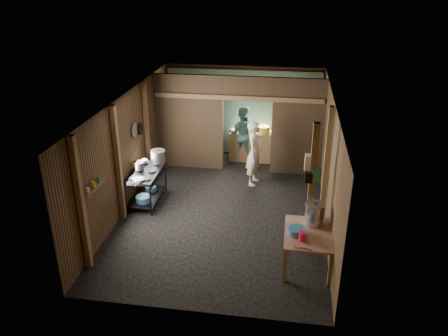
% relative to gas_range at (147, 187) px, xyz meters
% --- Properties ---
extents(floor, '(4.50, 7.00, 0.00)m').
position_rel_gas_range_xyz_m(floor, '(1.88, 0.00, -0.40)').
color(floor, black).
rests_on(floor, ground).
extents(ceiling, '(4.50, 7.00, 0.00)m').
position_rel_gas_range_xyz_m(ceiling, '(1.88, 0.00, 2.20)').
color(ceiling, '#2E2D2D').
rests_on(ceiling, ground).
extents(wall_back, '(4.50, 0.00, 2.60)m').
position_rel_gas_range_xyz_m(wall_back, '(1.88, 3.50, 0.90)').
color(wall_back, brown).
rests_on(wall_back, ground).
extents(wall_front, '(4.50, 0.00, 2.60)m').
position_rel_gas_range_xyz_m(wall_front, '(1.88, -3.50, 0.90)').
color(wall_front, brown).
rests_on(wall_front, ground).
extents(wall_left, '(0.00, 7.00, 2.60)m').
position_rel_gas_range_xyz_m(wall_left, '(-0.37, 0.00, 0.90)').
color(wall_left, brown).
rests_on(wall_left, ground).
extents(wall_right, '(0.00, 7.00, 2.60)m').
position_rel_gas_range_xyz_m(wall_right, '(4.13, 0.00, 0.90)').
color(wall_right, brown).
rests_on(wall_right, ground).
extents(partition_left, '(1.85, 0.10, 2.60)m').
position_rel_gas_range_xyz_m(partition_left, '(0.55, 2.20, 0.90)').
color(partition_left, brown).
rests_on(partition_left, floor).
extents(partition_right, '(1.35, 0.10, 2.60)m').
position_rel_gas_range_xyz_m(partition_right, '(3.46, 2.20, 0.90)').
color(partition_right, brown).
rests_on(partition_right, floor).
extents(partition_header, '(1.30, 0.10, 0.60)m').
position_rel_gas_range_xyz_m(partition_header, '(2.13, 2.20, 1.90)').
color(partition_header, brown).
rests_on(partition_header, wall_back).
extents(turquoise_panel, '(4.40, 0.06, 2.50)m').
position_rel_gas_range_xyz_m(turquoise_panel, '(1.88, 3.44, 0.85)').
color(turquoise_panel, '#659F9B').
rests_on(turquoise_panel, wall_back).
extents(back_counter, '(1.20, 0.50, 0.85)m').
position_rel_gas_range_xyz_m(back_counter, '(2.18, 2.95, 0.03)').
color(back_counter, olive).
rests_on(back_counter, floor).
extents(wall_clock, '(0.20, 0.03, 0.20)m').
position_rel_gas_range_xyz_m(wall_clock, '(2.13, 3.40, 1.50)').
color(wall_clock, white).
rests_on(wall_clock, wall_back).
extents(post_left_a, '(0.10, 0.12, 2.60)m').
position_rel_gas_range_xyz_m(post_left_a, '(-0.30, -2.60, 0.90)').
color(post_left_a, olive).
rests_on(post_left_a, floor).
extents(post_left_b, '(0.10, 0.12, 2.60)m').
position_rel_gas_range_xyz_m(post_left_b, '(-0.30, -0.80, 0.90)').
color(post_left_b, olive).
rests_on(post_left_b, floor).
extents(post_left_c, '(0.10, 0.12, 2.60)m').
position_rel_gas_range_xyz_m(post_left_c, '(-0.30, 1.20, 0.90)').
color(post_left_c, olive).
rests_on(post_left_c, floor).
extents(post_right, '(0.10, 0.12, 2.60)m').
position_rel_gas_range_xyz_m(post_right, '(4.06, -0.20, 0.90)').
color(post_right, olive).
rests_on(post_right, floor).
extents(post_free, '(0.12, 0.12, 2.60)m').
position_rel_gas_range_xyz_m(post_free, '(3.73, -1.30, 0.90)').
color(post_free, olive).
rests_on(post_free, floor).
extents(cross_beam, '(4.40, 0.12, 0.12)m').
position_rel_gas_range_xyz_m(cross_beam, '(1.88, 2.15, 1.65)').
color(cross_beam, olive).
rests_on(cross_beam, wall_left).
extents(pan_lid_big, '(0.03, 0.34, 0.34)m').
position_rel_gas_range_xyz_m(pan_lid_big, '(-0.33, 0.40, 1.25)').
color(pan_lid_big, gray).
rests_on(pan_lid_big, wall_left).
extents(pan_lid_small, '(0.03, 0.30, 0.30)m').
position_rel_gas_range_xyz_m(pan_lid_small, '(-0.33, 0.80, 1.15)').
color(pan_lid_small, black).
rests_on(pan_lid_small, wall_left).
extents(wall_shelf, '(0.14, 0.80, 0.03)m').
position_rel_gas_range_xyz_m(wall_shelf, '(-0.27, -2.10, 1.00)').
color(wall_shelf, olive).
rests_on(wall_shelf, wall_left).
extents(jar_white, '(0.07, 0.07, 0.10)m').
position_rel_gas_range_xyz_m(jar_white, '(-0.27, -2.35, 1.07)').
color(jar_white, white).
rests_on(jar_white, wall_shelf).
extents(jar_yellow, '(0.08, 0.08, 0.10)m').
position_rel_gas_range_xyz_m(jar_yellow, '(-0.27, -2.10, 1.07)').
color(jar_yellow, yellow).
rests_on(jar_yellow, wall_shelf).
extents(jar_green, '(0.06, 0.06, 0.10)m').
position_rel_gas_range_xyz_m(jar_green, '(-0.27, -1.88, 1.07)').
color(jar_green, '#2F8553').
rests_on(jar_green, wall_shelf).
extents(bag_white, '(0.22, 0.15, 0.32)m').
position_rel_gas_range_xyz_m(bag_white, '(3.68, -1.22, 1.38)').
color(bag_white, white).
rests_on(bag_white, post_free).
extents(bag_green, '(0.16, 0.12, 0.24)m').
position_rel_gas_range_xyz_m(bag_green, '(3.80, -1.36, 1.20)').
color(bag_green, '#2F8553').
rests_on(bag_green, post_free).
extents(bag_black, '(0.14, 0.10, 0.20)m').
position_rel_gas_range_xyz_m(bag_black, '(3.66, -1.38, 1.15)').
color(bag_black, black).
rests_on(bag_black, post_free).
extents(gas_range, '(0.69, 1.35, 0.80)m').
position_rel_gas_range_xyz_m(gas_range, '(0.00, 0.00, 0.00)').
color(gas_range, black).
rests_on(gas_range, floor).
extents(prep_table, '(0.87, 1.19, 0.71)m').
position_rel_gas_range_xyz_m(prep_table, '(3.71, -1.94, -0.05)').
color(prep_table, tan).
rests_on(prep_table, floor).
extents(stove_pot_large, '(0.43, 0.43, 0.35)m').
position_rel_gas_range_xyz_m(stove_pot_large, '(0.17, 0.51, 0.55)').
color(stove_pot_large, '#B9B9BB').
rests_on(stove_pot_large, gas_range).
extents(stove_pot_med, '(0.30, 0.30, 0.21)m').
position_rel_gas_range_xyz_m(stove_pot_med, '(-0.17, 0.08, 0.49)').
color(stove_pot_med, '#B9B9BB').
rests_on(stove_pot_med, gas_range).
extents(stove_saucepan, '(0.20, 0.20, 0.10)m').
position_rel_gas_range_xyz_m(stove_saucepan, '(-0.17, 0.43, 0.45)').
color(stove_saucepan, '#B9B9BB').
rests_on(stove_saucepan, gas_range).
extents(frying_pan, '(0.39, 0.55, 0.07)m').
position_rel_gas_range_xyz_m(frying_pan, '(0.00, -0.49, 0.42)').
color(frying_pan, gray).
rests_on(frying_pan, gas_range).
extents(blue_tub_front, '(0.35, 0.35, 0.14)m').
position_rel_gas_range_xyz_m(blue_tub_front, '(0.00, -0.28, -0.17)').
color(blue_tub_front, teal).
rests_on(blue_tub_front, gas_range).
extents(blue_tub_back, '(0.27, 0.27, 0.11)m').
position_rel_gas_range_xyz_m(blue_tub_back, '(0.00, 0.29, -0.19)').
color(blue_tub_back, teal).
rests_on(blue_tub_back, gas_range).
extents(stock_pot, '(0.48, 0.48, 0.44)m').
position_rel_gas_range_xyz_m(stock_pot, '(3.81, -1.60, 0.51)').
color(stock_pot, '#B9B9BB').
rests_on(stock_pot, prep_table).
extents(wash_basin, '(0.44, 0.44, 0.12)m').
position_rel_gas_range_xyz_m(wash_basin, '(3.50, -2.02, 0.37)').
color(wash_basin, teal).
rests_on(wash_basin, prep_table).
extents(pink_bucket, '(0.14, 0.14, 0.16)m').
position_rel_gas_range_xyz_m(pink_bucket, '(3.60, -2.21, 0.39)').
color(pink_bucket, '#EB1849').
rests_on(pink_bucket, prep_table).
extents(knife, '(0.30, 0.08, 0.01)m').
position_rel_gas_range_xyz_m(knife, '(3.60, -2.48, 0.31)').
color(knife, '#B9B9BB').
rests_on(knife, prep_table).
extents(yellow_tub, '(0.33, 0.33, 0.18)m').
position_rel_gas_range_xyz_m(yellow_tub, '(2.53, 2.95, 0.54)').
color(yellow_tub, yellow).
rests_on(yellow_tub, back_counter).
extents(cook, '(0.50, 0.67, 1.68)m').
position_rel_gas_range_xyz_m(cook, '(2.41, 1.40, 0.44)').
color(cook, '#EFE5CC').
rests_on(cook, floor).
extents(worker_back, '(0.80, 0.63, 1.61)m').
position_rel_gas_range_xyz_m(worker_back, '(1.92, 2.90, 0.40)').
color(worker_back, '#3F7168').
rests_on(worker_back, floor).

